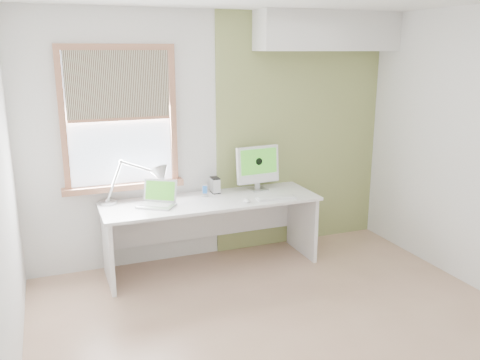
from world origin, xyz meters
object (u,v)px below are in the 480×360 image
desk (210,216)px  laptop (158,199)px  desk_lamp (151,179)px  imac (258,166)px  external_drive (215,185)px

desk → laptop: bearing=-176.2°
laptop → desk_lamp: bearing=99.8°
desk_lamp → imac: (1.16, -0.01, 0.04)m
desk_lamp → laptop: 0.24m
laptop → external_drive: 0.69m
desk → imac: (0.59, 0.12, 0.46)m
imac → external_drive: bearing=174.6°
laptop → external_drive: bearing=17.2°
desk → imac: 0.76m
desk_lamp → external_drive: size_ratio=4.53×
desk_lamp → imac: 1.16m
desk_lamp → imac: size_ratio=1.55×
desk_lamp → imac: imac is taller
desk → external_drive: external_drive is taller
laptop → imac: (1.13, 0.16, 0.21)m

